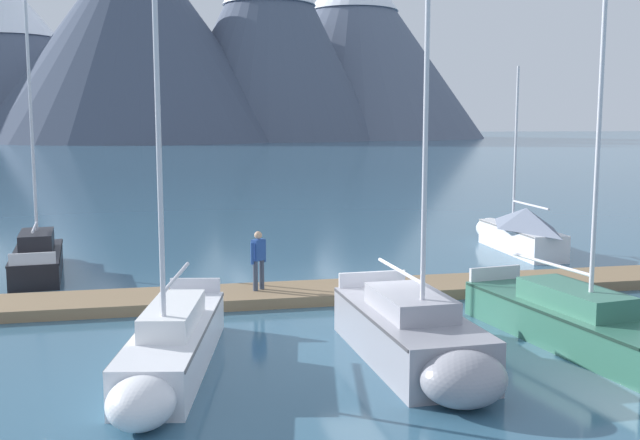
{
  "coord_description": "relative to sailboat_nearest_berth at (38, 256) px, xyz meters",
  "views": [
    {
      "loc": [
        -5.59,
        -16.28,
        5.05
      ],
      "look_at": [
        0.0,
        6.0,
        2.0
      ],
      "focal_mm": 41.49,
      "sensor_mm": 36.0,
      "label": 1
    }
  ],
  "objects": [
    {
      "name": "sailboat_nearest_berth",
      "position": [
        0.0,
        0.0,
        0.0
      ],
      "size": [
        1.85,
        6.08,
        8.94
      ],
      "color": "black",
      "rests_on": "ground"
    },
    {
      "name": "person_on_dock",
      "position": [
        6.58,
        -5.6,
        0.68
      ],
      "size": [
        0.49,
        0.4,
        1.69
      ],
      "color": "#384256",
      "rests_on": "dock"
    },
    {
      "name": "dock",
      "position": [
        8.84,
        -5.74,
        -0.43
      ],
      "size": [
        21.93,
        3.01,
        0.3
      ],
      "color": "#846B4C",
      "rests_on": "ground"
    },
    {
      "name": "sailboat_mid_dock_port",
      "position": [
        8.8,
        -12.04,
        0.06
      ],
      "size": [
        1.93,
        6.06,
        7.8
      ],
      "color": "#93939E",
      "rests_on": "ground"
    },
    {
      "name": "mountain_east_summit",
      "position": [
        41.19,
        183.28,
        31.99
      ],
      "size": [
        61.35,
        61.35,
        62.65
      ],
      "color": "#4C566B",
      "rests_on": "ground"
    },
    {
      "name": "ground_plane",
      "position": [
        8.84,
        -9.74,
        -0.58
      ],
      "size": [
        700.0,
        700.0,
        0.0
      ],
      "primitive_type": "plane",
      "color": "#335B75"
    },
    {
      "name": "mountain_rear_spur",
      "position": [
        72.25,
        205.1,
        29.6
      ],
      "size": [
        83.61,
        83.61,
        58.95
      ],
      "color": "slate",
      "rests_on": "ground"
    },
    {
      "name": "sailboat_far_berth",
      "position": [
        17.8,
        -0.08,
        0.27
      ],
      "size": [
        1.9,
        6.43,
        7.21
      ],
      "color": "silver",
      "rests_on": "ground"
    },
    {
      "name": "sailboat_mid_dock_starboard",
      "position": [
        12.87,
        -11.94,
        -0.03
      ],
      "size": [
        2.35,
        7.53,
        7.59
      ],
      "color": "#336B56",
      "rests_on": "ground"
    },
    {
      "name": "sailboat_second_berth",
      "position": [
        3.85,
        -11.31,
        -0.0
      ],
      "size": [
        2.77,
        6.9,
        7.55
      ],
      "color": "white",
      "rests_on": "ground"
    },
    {
      "name": "mountain_central_massif",
      "position": [
        -31.74,
        217.47,
        23.64
      ],
      "size": [
        73.52,
        73.52,
        47.06
      ],
      "color": "#4C566B",
      "rests_on": "ground"
    },
    {
      "name": "mountain_shoulder_ridge",
      "position": [
        4.88,
        180.07,
        28.14
      ],
      "size": [
        81.66,
        81.66,
        56.1
      ],
      "color": "#424C60",
      "rests_on": "ground"
    }
  ]
}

